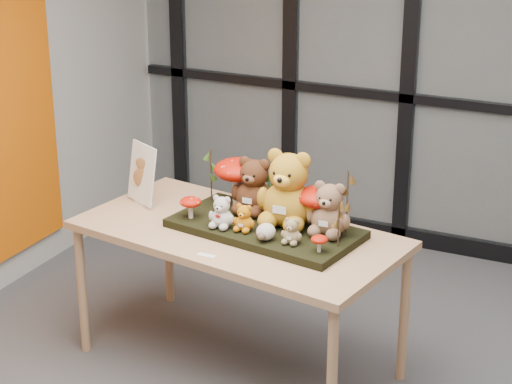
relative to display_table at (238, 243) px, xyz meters
The scene contains 22 objects.
room_shell 1.33m from the display_table, 35.26° to the right, with size 5.00×5.00×5.00m.
glass_partition 2.20m from the display_table, 69.03° to the left, with size 4.90×0.06×2.78m.
display_table is the anchor object (origin of this frame).
diorama_tray 0.16m from the display_table, 17.27° to the left, with size 0.96×0.48×0.04m, color black.
bear_pooh_yellow 0.41m from the display_table, 22.75° to the left, with size 0.33×0.30×0.44m, color #B6801D, non-canonical shape.
bear_brown_medium 0.33m from the display_table, 88.74° to the left, with size 0.25×0.23×0.33m, color #482412, non-canonical shape.
bear_tan_back 0.54m from the display_table, ahead, with size 0.23×0.21×0.30m, color brown, non-canonical shape.
bear_small_yellow 0.21m from the display_table, 44.76° to the right, with size 0.12×0.11×0.15m, color #C66E0C, non-canonical shape.
bear_white_bow 0.22m from the display_table, 125.47° to the right, with size 0.14×0.13×0.18m, color silver, non-canonical shape.
bear_beige_small 0.40m from the display_table, 17.63° to the right, with size 0.11×0.10×0.14m, color #988155, non-canonical shape.
plush_cream_hedgehog 0.29m from the display_table, 30.65° to the right, with size 0.07×0.06×0.09m, color beige, non-canonical shape.
mushroom_back_left 0.37m from the display_table, 116.51° to the left, with size 0.25×0.25×0.28m, color #A61205, non-canonical shape.
mushroom_back_right 0.46m from the display_table, 16.79° to the left, with size 0.22×0.22×0.24m, color #A61205, non-canonical shape.
mushroom_front_left 0.31m from the display_table, behind, with size 0.11×0.11×0.13m, color #A61205, non-canonical shape.
mushroom_front_right 0.55m from the display_table, 16.38° to the right, with size 0.08×0.08×0.09m, color #A61205, non-canonical shape.
sprig_green_far_left 0.44m from the display_table, 139.74° to the left, with size 0.05×0.05×0.29m, color #17320B, non-canonical shape.
sprig_green_mid_left 0.36m from the display_table, 108.99° to the left, with size 0.05×0.05×0.27m, color #17320B, non-canonical shape.
sprig_dry_far_right 0.63m from the display_table, ahead, with size 0.05×0.05×0.34m, color brown, non-canonical shape.
sprig_dry_mid_right 0.60m from the display_table, ahead, with size 0.05×0.05×0.23m, color brown, non-canonical shape.
sprig_green_centre 0.33m from the display_table, 71.40° to the left, with size 0.05×0.05×0.21m, color #17320B, non-canonical shape.
sign_holder 0.70m from the display_table, 169.03° to the left, with size 0.24×0.16×0.34m.
label_card 0.34m from the display_table, 90.41° to the right, with size 0.09×0.03×0.00m, color white.
Camera 1 is at (1.21, -3.37, 2.63)m, focal length 65.00 mm.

